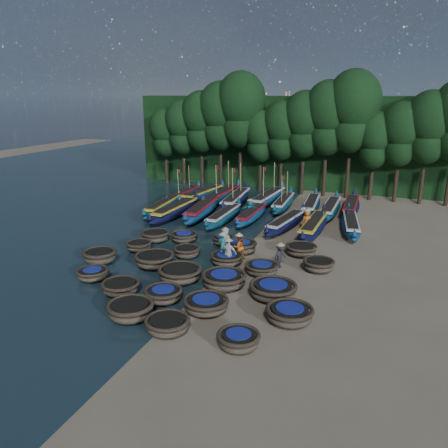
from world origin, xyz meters
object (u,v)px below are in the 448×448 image
(coracle_14, at_px, (273,290))
(long_boat_1, at_px, (163,206))
(long_boat_3, at_px, (202,209))
(coracle_22, at_px, (223,240))
(coracle_20, at_px, (155,236))
(long_boat_16, at_px, (330,209))
(long_boat_15, at_px, (311,205))
(coracle_16, at_px, (187,251))
(coracle_9, at_px, (290,314))
(long_boat_12, at_px, (236,199))
(coracle_11, at_px, (154,260))
(fisherman_6, at_px, (307,220))
(coracle_24, at_px, (301,249))
(long_boat_4, at_px, (224,216))
(coracle_13, at_px, (224,279))
(coracle_18, at_px, (262,268))
(coracle_5, at_px, (93,274))
(long_boat_9, at_px, (184,195))
(long_boat_17, at_px, (351,206))
(coracle_23, at_px, (241,246))
(fisherman_2, at_px, (239,246))
(long_boat_7, at_px, (314,226))
(long_boat_11, at_px, (222,195))
(coracle_19, at_px, (319,265))
(coracle_17, at_px, (227,258))
(long_boat_10, at_px, (203,194))
(coracle_15, at_px, (139,246))
(fisherman_3, at_px, (280,255))
(coracle_7, at_px, (163,294))
(coracle_8, at_px, (206,304))
(long_boat_14, at_px, (283,203))
(coracle_12, at_px, (180,273))
(long_boat_5, at_px, (252,215))
(coracle_4, at_px, (238,340))
(coracle_10, at_px, (100,256))
(coracle_3, at_px, (167,324))
(long_boat_8, at_px, (351,224))
(fisherman_1, at_px, (223,244))
(fisherman_5, at_px, (250,208))
(fisherman_0, at_px, (225,239))
(coracle_21, at_px, (184,237))
(long_boat_6, at_px, (286,223))
(long_boat_13, at_px, (268,198))
(coracle_2, at_px, (131,310))

(coracle_14, height_order, long_boat_1, long_boat_1)
(long_boat_3, bearing_deg, coracle_22, -61.31)
(coracle_20, bearing_deg, long_boat_16, 48.48)
(long_boat_15, bearing_deg, coracle_16, -114.19)
(coracle_9, distance_m, long_boat_12, 22.15)
(coracle_11, distance_m, fisherman_6, 12.78)
(coracle_24, height_order, long_boat_4, long_boat_4)
(coracle_13, xyz_separation_m, coracle_18, (1.40, 2.53, -0.10))
(coracle_5, relative_size, long_boat_9, 0.27)
(coracle_14, bearing_deg, long_boat_17, 84.30)
(coracle_23, bearing_deg, coracle_16, -145.27)
(coracle_23, xyz_separation_m, fisherman_2, (0.27, -1.09, 0.42))
(coracle_11, height_order, long_boat_7, long_boat_7)
(long_boat_11, height_order, long_boat_12, long_boat_12)
(coracle_19, bearing_deg, coracle_17, -169.89)
(coracle_23, distance_m, long_boat_12, 12.80)
(long_boat_4, xyz_separation_m, long_boat_10, (-4.83, 6.51, 0.04))
(coracle_11, xyz_separation_m, coracle_15, (-2.42, 2.09, -0.10))
(fisherman_3, bearing_deg, coracle_17, 125.53)
(coracle_7, distance_m, coracle_20, 9.65)
(coracle_11, height_order, coracle_18, coracle_11)
(coracle_8, height_order, long_boat_12, long_boat_12)
(long_boat_14, xyz_separation_m, long_boat_15, (2.58, 0.08, 0.02))
(long_boat_4, bearing_deg, long_boat_7, -2.09)
(coracle_12, bearing_deg, coracle_23, 73.32)
(coracle_14, bearing_deg, fisherman_2, 127.24)
(coracle_5, relative_size, long_boat_16, 0.26)
(long_boat_5, height_order, fisherman_3, fisherman_3)
(coracle_4, bearing_deg, fisherman_3, 93.81)
(long_boat_10, relative_size, long_boat_12, 0.91)
(coracle_15, bearing_deg, coracle_10, -110.96)
(coracle_3, xyz_separation_m, coracle_10, (-7.93, 5.79, 0.08))
(long_boat_8, xyz_separation_m, fisherman_1, (-7.14, -8.93, 0.38))
(fisherman_5, bearing_deg, coracle_8, -102.86)
(fisherman_0, bearing_deg, coracle_22, -56.22)
(coracle_21, relative_size, long_boat_7, 0.23)
(coracle_13, distance_m, long_boat_6, 11.91)
(coracle_5, xyz_separation_m, fisherman_1, (5.56, 6.12, 0.53))
(coracle_4, xyz_separation_m, long_boat_13, (-5.72, 24.39, 0.20))
(coracle_16, xyz_separation_m, fisherman_2, (3.25, 0.98, 0.48))
(coracle_7, bearing_deg, coracle_23, 81.04)
(coracle_16, distance_m, fisherman_6, 10.35)
(long_boat_4, height_order, fisherman_1, fisherman_1)
(coracle_19, bearing_deg, coracle_2, -128.59)
(coracle_23, distance_m, long_boat_13, 13.73)
(coracle_7, height_order, coracle_21, coracle_7)
(coracle_10, xyz_separation_m, coracle_18, (9.93, 2.07, -0.11))
(coracle_18, distance_m, long_boat_5, 11.37)
(coracle_15, bearing_deg, coracle_11, -40.77)
(coracle_15, bearing_deg, long_boat_4, 72.18)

